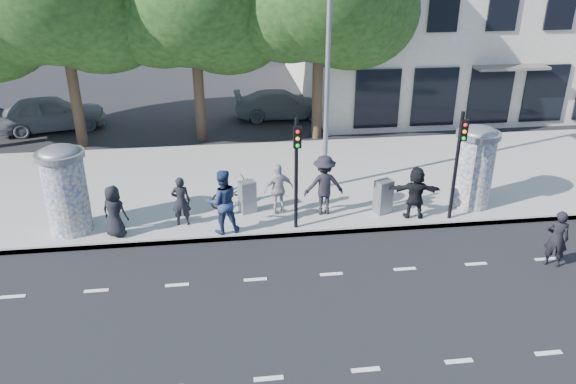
{
  "coord_description": "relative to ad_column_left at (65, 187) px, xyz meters",
  "views": [
    {
      "loc": [
        -2.71,
        -10.86,
        8.11
      ],
      "look_at": [
        -0.88,
        3.5,
        1.48
      ],
      "focal_mm": 35.0,
      "sensor_mm": 36.0,
      "label": 1
    }
  ],
  "objects": [
    {
      "name": "ped_b",
      "position": [
        3.23,
        -0.05,
        -0.61
      ],
      "size": [
        0.58,
        0.39,
        1.55
      ],
      "primitive_type": "imported",
      "rotation": [
        0.0,
        0.0,
        3.11
      ],
      "color": "black",
      "rests_on": "sidewalk"
    },
    {
      "name": "ad_column_left",
      "position": [
        0.0,
        0.0,
        0.0
      ],
      "size": [
        1.36,
        1.36,
        2.65
      ],
      "color": "beige",
      "rests_on": "sidewalk"
    },
    {
      "name": "lane_dash_far",
      "position": [
        7.2,
        -3.1,
        -1.53
      ],
      "size": [
        32.0,
        0.12,
        0.01
      ],
      "primitive_type": "cube",
      "color": "silver",
      "rests_on": "ground"
    },
    {
      "name": "ped_a",
      "position": [
        1.37,
        -0.5,
        -0.61
      ],
      "size": [
        0.89,
        0.75,
        1.56
      ],
      "primitive_type": "imported",
      "rotation": [
        0.0,
        0.0,
        2.74
      ],
      "color": "black",
      "rests_on": "sidewalk"
    },
    {
      "name": "ad_column_right",
      "position": [
        12.4,
        0.2,
        0.0
      ],
      "size": [
        1.36,
        1.36,
        2.65
      ],
      "color": "beige",
      "rests_on": "sidewalk"
    },
    {
      "name": "traffic_pole_far",
      "position": [
        11.4,
        -0.71,
        0.69
      ],
      "size": [
        0.22,
        0.31,
        3.4
      ],
      "color": "black",
      "rests_on": "sidewalk"
    },
    {
      "name": "cabinet_right",
      "position": [
        9.44,
        -0.01,
        -0.85
      ],
      "size": [
        0.62,
        0.55,
        1.08
      ],
      "primitive_type": "cube",
      "rotation": [
        0.0,
        0.0,
        0.42
      ],
      "color": "slate",
      "rests_on": "sidewalk"
    },
    {
      "name": "sidewalk",
      "position": [
        7.2,
        3.0,
        -1.46
      ],
      "size": [
        40.0,
        8.0,
        0.15
      ],
      "primitive_type": "cube",
      "color": "gray",
      "rests_on": "ground"
    },
    {
      "name": "bicycle",
      "position": [
        4.82,
        1.13,
        -0.95
      ],
      "size": [
        1.31,
        1.75,
        0.88
      ],
      "primitive_type": "imported",
      "rotation": [
        0.0,
        0.0,
        2.07
      ],
      "color": "black",
      "rests_on": "sidewalk"
    },
    {
      "name": "street_lamp",
      "position": [
        8.0,
        2.13,
        3.26
      ],
      "size": [
        0.25,
        0.93,
        8.0
      ],
      "color": "slate",
      "rests_on": "sidewalk"
    },
    {
      "name": "ground",
      "position": [
        7.2,
        -4.5,
        -1.54
      ],
      "size": [
        120.0,
        120.0,
        0.0
      ],
      "primitive_type": "plane",
      "color": "black",
      "rests_on": "ground"
    },
    {
      "name": "ped_f",
      "position": [
        10.31,
        -0.45,
        -0.56
      ],
      "size": [
        1.61,
        0.83,
        1.66
      ],
      "primitive_type": "imported",
      "rotation": [
        0.0,
        0.0,
        2.95
      ],
      "color": "black",
      "rests_on": "sidewalk"
    },
    {
      "name": "man_road",
      "position": [
        13.2,
        -3.38,
        -0.73
      ],
      "size": [
        0.7,
        0.62,
        1.61
      ],
      "primitive_type": "imported",
      "rotation": [
        0.0,
        0.0,
        2.65
      ],
      "color": "black",
      "rests_on": "ground"
    },
    {
      "name": "lane_dash_near",
      "position": [
        7.2,
        -6.7,
        -1.53
      ],
      "size": [
        32.0,
        0.12,
        0.01
      ],
      "primitive_type": "cube",
      "color": "silver",
      "rests_on": "ground"
    },
    {
      "name": "traffic_pole_near",
      "position": [
        6.6,
        -0.71,
        0.69
      ],
      "size": [
        0.22,
        0.31,
        3.4
      ],
      "color": "black",
      "rests_on": "sidewalk"
    },
    {
      "name": "cabinet_left",
      "position": [
        5.23,
        0.56,
        -0.87
      ],
      "size": [
        0.59,
        0.51,
        1.03
      ],
      "primitive_type": "cube",
      "rotation": [
        0.0,
        0.0,
        0.37
      ],
      "color": "gray",
      "rests_on": "sidewalk"
    },
    {
      "name": "ped_c",
      "position": [
        4.45,
        -0.65,
        -0.41
      ],
      "size": [
        1.05,
        0.88,
        1.95
      ],
      "primitive_type": "imported",
      "rotation": [
        0.0,
        0.0,
        3.3
      ],
      "color": "navy",
      "rests_on": "sidewalk"
    },
    {
      "name": "ped_e",
      "position": [
        6.2,
        0.35,
        -0.56
      ],
      "size": [
        1.07,
        0.77,
        1.65
      ],
      "primitive_type": "imported",
      "rotation": [
        0.0,
        0.0,
        3.39
      ],
      "color": "#A3A3A6",
      "rests_on": "sidewalk"
    },
    {
      "name": "car_right",
      "position": [
        7.54,
        10.99,
        -0.88
      ],
      "size": [
        1.96,
        4.6,
        1.32
      ],
      "primitive_type": "imported",
      "rotation": [
        0.0,
        0.0,
        1.59
      ],
      "color": "slate",
      "rests_on": "ground"
    },
    {
      "name": "ped_d",
      "position": [
        7.59,
        0.18,
        -0.43
      ],
      "size": [
        1.26,
        0.75,
        1.91
      ],
      "primitive_type": "imported",
      "rotation": [
        0.0,
        0.0,
        3.17
      ],
      "color": "black",
      "rests_on": "sidewalk"
    },
    {
      "name": "car_left",
      "position": [
        -3.08,
        10.37,
        -0.74
      ],
      "size": [
        3.02,
        5.03,
        1.6
      ],
      "primitive_type": "imported",
      "rotation": [
        0.0,
        0.0,
        1.82
      ],
      "color": "slate",
      "rests_on": "ground"
    },
    {
      "name": "curb",
      "position": [
        7.2,
        -0.95,
        -1.46
      ],
      "size": [
        40.0,
        0.1,
        0.16
      ],
      "primitive_type": "cube",
      "color": "slate",
      "rests_on": "ground"
    }
  ]
}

